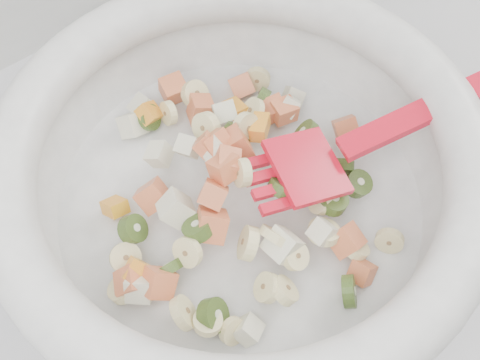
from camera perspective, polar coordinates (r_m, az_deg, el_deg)
mixing_bowl at (r=0.49m, az=0.03°, el=0.83°), size 0.48×0.40×0.11m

